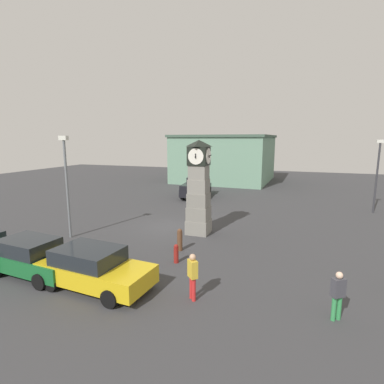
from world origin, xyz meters
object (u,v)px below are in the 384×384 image
clock_tower (199,190)px  pickup_truck (196,187)px  street_lamp_far_side (377,171)px  street_lamp_near_road (67,179)px  car_by_building (94,268)px  bollard_mid_row (180,239)px  car_near_tower (33,257)px  pedestrian_near_bench (193,274)px  pedestrian_crossing_lot (338,293)px  bollard_near_tower (176,253)px

clock_tower → pickup_truck: clock_tower is taller
street_lamp_far_side → street_lamp_near_road: bearing=-145.4°
street_lamp_near_road → street_lamp_far_side: 21.81m
car_by_building → pickup_truck: pickup_truck is taller
street_lamp_near_road → street_lamp_far_side: street_lamp_near_road is taller
bollard_mid_row → car_by_building: 4.93m
car_near_tower → pickup_truck: 18.53m
pedestrian_near_bench → street_lamp_near_road: (-8.90, 4.15, 2.41)m
clock_tower → street_lamp_near_road: street_lamp_near_road is taller
car_by_building → car_near_tower: bearing=178.0°
clock_tower → car_near_tower: bearing=-122.8°
pedestrian_crossing_lot → street_lamp_far_side: street_lamp_far_side is taller
car_by_building → street_lamp_far_side: street_lamp_far_side is taller
car_by_building → pickup_truck: 18.71m
pickup_truck → pedestrian_near_bench: bearing=-72.2°
clock_tower → street_lamp_far_side: (11.18, 9.23, 0.64)m
pedestrian_crossing_lot → pickup_truck: bearing=120.4°
pickup_truck → street_lamp_far_side: street_lamp_far_side is taller
car_by_building → pedestrian_crossing_lot: (8.51, 0.68, 0.13)m
bollard_mid_row → street_lamp_far_side: (11.21, 12.26, 2.68)m
bollard_near_tower → pedestrian_near_bench: (1.75, -2.79, 0.52)m
pickup_truck → street_lamp_near_road: bearing=-102.2°
pedestrian_near_bench → street_lamp_near_road: bearing=155.0°
street_lamp_near_road → car_near_tower: bearing=-66.5°
bollard_near_tower → pickup_truck: size_ratio=0.16×
pedestrian_near_bench → pedestrian_crossing_lot: 4.66m
car_by_building → bollard_mid_row: bearing=69.8°
car_near_tower → street_lamp_far_side: street_lamp_far_side is taller
bollard_mid_row → pickup_truck: 14.46m
pickup_truck → street_lamp_far_side: 15.20m
pedestrian_crossing_lot → bollard_mid_row: bearing=149.9°
pickup_truck → pedestrian_crossing_lot: (10.51, -17.92, -0.02)m
car_near_tower → pedestrian_near_bench: pedestrian_near_bench is taller
car_near_tower → street_lamp_near_road: street_lamp_near_road is taller
bollard_mid_row → car_by_building: bearing=-110.2°
street_lamp_near_road → street_lamp_far_side: bearing=34.6°
bollard_near_tower → pedestrian_crossing_lot: 6.88m
street_lamp_far_side → car_by_building: bearing=-127.4°
bollard_mid_row → street_lamp_near_road: 7.30m
car_near_tower → pickup_truck: pickup_truck is taller
car_near_tower → pedestrian_crossing_lot: bearing=2.8°
pedestrian_near_bench → pickup_truck: bearing=107.8°
pickup_truck → pedestrian_crossing_lot: pickup_truck is taller
bollard_near_tower → car_by_building: 3.80m
car_near_tower → pedestrian_crossing_lot: (11.63, 0.57, 0.15)m
clock_tower → pickup_truck: bearing=108.9°
car_by_building → pedestrian_crossing_lot: size_ratio=2.84×
bollard_near_tower → pedestrian_crossing_lot: (6.40, -2.46, 0.46)m
clock_tower → street_lamp_near_road: bearing=-155.1°
pedestrian_near_bench → street_lamp_near_road: street_lamp_near_road is taller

